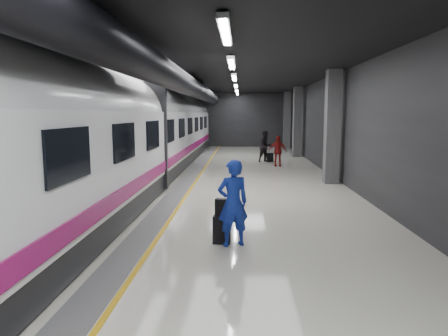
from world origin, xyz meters
TOP-DOWN VIEW (x-y plane):
  - ground at (0.00, 0.00)m, footprint 40.00×40.00m
  - platform_hall at (-0.29, 0.96)m, footprint 10.02×40.02m
  - train at (-3.25, -0.00)m, footprint 3.05×38.00m
  - traveler_main at (0.76, -5.90)m, footprint 0.79×0.65m
  - suitcase_main at (0.51, -5.76)m, footprint 0.39×0.26m
  - shoulder_bag at (0.52, -5.79)m, footprint 0.31×0.21m
  - traveler_far_a at (2.34, 9.03)m, footprint 1.10×1.02m
  - traveler_far_b at (2.88, 7.24)m, footprint 0.96×0.40m
  - suitcase_far at (2.61, 9.12)m, footprint 0.40×0.31m

SIDE VIEW (x-z plane):
  - ground at x=0.00m, z-range 0.00..0.00m
  - suitcase_far at x=2.61m, z-range 0.00..0.52m
  - suitcase_main at x=0.51m, z-range 0.00..0.60m
  - shoulder_bag at x=0.52m, z-range 0.60..0.99m
  - traveler_far_b at x=2.88m, z-range 0.00..1.63m
  - traveler_far_a at x=2.34m, z-range 0.00..1.80m
  - traveler_main at x=0.76m, z-range 0.00..1.85m
  - train at x=-3.25m, z-range 0.04..4.09m
  - platform_hall at x=-0.29m, z-range 1.28..5.79m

